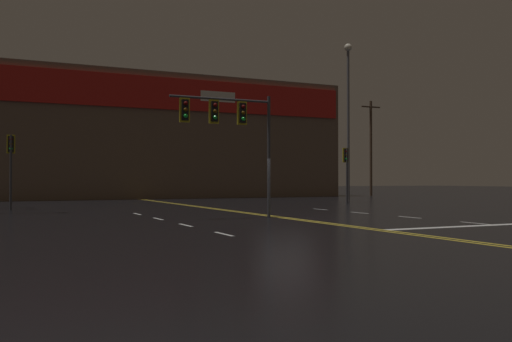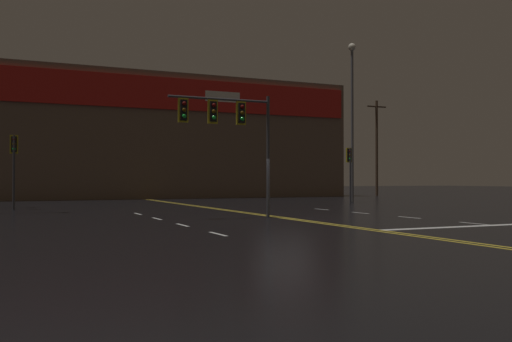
{
  "view_description": "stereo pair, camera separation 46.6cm",
  "coord_description": "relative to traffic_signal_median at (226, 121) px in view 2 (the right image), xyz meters",
  "views": [
    {
      "loc": [
        -11.19,
        -20.93,
        1.59
      ],
      "look_at": [
        0.0,
        2.98,
        2.0
      ],
      "focal_mm": 40.0,
      "sensor_mm": 36.0,
      "label": 1
    },
    {
      "loc": [
        -10.77,
        -21.13,
        1.59
      ],
      "look_at": [
        0.0,
        2.98,
        2.0
      ],
      "focal_mm": 40.0,
      "sensor_mm": 36.0,
      "label": 2
    }
  ],
  "objects": [
    {
      "name": "road_markings",
      "position": [
        3.21,
        -2.25,
        -4.06
      ],
      "size": [
        14.74,
        60.0,
        0.01
      ],
      "color": "gold",
      "rests_on": "ground"
    },
    {
      "name": "utility_pole_row",
      "position": [
        0.47,
        24.61,
        1.49
      ],
      "size": [
        47.71,
        0.26,
        11.7
      ],
      "color": "#4C3828",
      "rests_on": "ground"
    },
    {
      "name": "streetlight_near_right",
      "position": [
        14.9,
        13.0,
        3.15
      ],
      "size": [
        0.56,
        0.56,
        11.62
      ],
      "color": "#59595E",
      "rests_on": "ground"
    },
    {
      "name": "traffic_signal_corner_northeast",
      "position": [
        13.08,
        10.6,
        -1.29
      ],
      "size": [
        0.42,
        0.36,
        3.77
      ],
      "color": "#38383D",
      "rests_on": "ground"
    },
    {
      "name": "traffic_signal_corner_northwest",
      "position": [
        -7.95,
        10.58,
        -1.14
      ],
      "size": [
        0.42,
        0.36,
        3.97
      ],
      "color": "#38383D",
      "rests_on": "ground"
    },
    {
      "name": "building_backdrop",
      "position": [
        2.25,
        29.32,
        1.3
      ],
      "size": [
        38.48,
        10.23,
        10.69
      ],
      "color": "brown",
      "rests_on": "ground"
    },
    {
      "name": "ground_plane",
      "position": [
        2.24,
        -1.02,
        -4.06
      ],
      "size": [
        200.0,
        200.0,
        0.0
      ],
      "primitive_type": "plane",
      "color": "black"
    },
    {
      "name": "traffic_signal_median",
      "position": [
        0.0,
        0.0,
        0.0
      ],
      "size": [
        4.5,
        0.36,
        5.2
      ],
      "color": "#38383D",
      "rests_on": "ground"
    }
  ]
}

